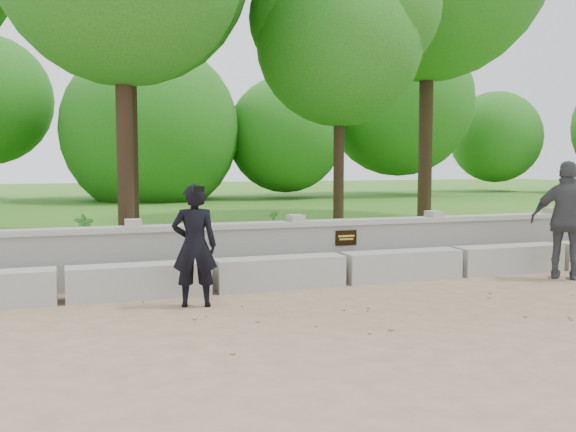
# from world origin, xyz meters

# --- Properties ---
(ground) EXTENTS (80.00, 80.00, 0.00)m
(ground) POSITION_xyz_m (0.00, 0.00, 0.00)
(ground) COLOR #9F8361
(ground) RESTS_ON ground
(lawn) EXTENTS (40.00, 22.00, 0.25)m
(lawn) POSITION_xyz_m (0.00, 14.00, 0.12)
(lawn) COLOR #2B681B
(lawn) RESTS_ON ground
(concrete_bench) EXTENTS (11.90, 0.45, 0.45)m
(concrete_bench) POSITION_xyz_m (0.00, 1.90, 0.22)
(concrete_bench) COLOR #A7A59D
(concrete_bench) RESTS_ON ground
(parapet_wall) EXTENTS (12.50, 0.35, 0.90)m
(parapet_wall) POSITION_xyz_m (0.00, 2.60, 0.46)
(parapet_wall) COLOR #9D9B94
(parapet_wall) RESTS_ON ground
(man_main) EXTENTS (0.63, 0.58, 1.55)m
(man_main) POSITION_xyz_m (-2.40, 1.11, 0.78)
(man_main) COLOR black
(man_main) RESTS_ON ground
(visitor_right) EXTENTS (1.08, 1.08, 1.85)m
(visitor_right) POSITION_xyz_m (3.46, 1.11, 0.92)
(visitor_right) COLOR #414247
(visitor_right) RESTS_ON ground
(tree_near_right) EXTENTS (3.52, 3.52, 6.12)m
(tree_near_right) POSITION_xyz_m (1.63, 5.81, 4.60)
(tree_near_right) COLOR #382619
(tree_near_right) RESTS_ON lawn
(shrub_a) EXTENTS (0.42, 0.35, 0.68)m
(shrub_a) POSITION_xyz_m (-3.61, 4.81, 0.59)
(shrub_a) COLOR #438A2F
(shrub_a) RESTS_ON lawn
(shrub_b) EXTENTS (0.40, 0.40, 0.57)m
(shrub_b) POSITION_xyz_m (-0.23, 3.30, 0.54)
(shrub_b) COLOR #438A2F
(shrub_b) RESTS_ON lawn
(shrub_d) EXTENTS (0.39, 0.40, 0.55)m
(shrub_d) POSITION_xyz_m (0.27, 6.16, 0.53)
(shrub_d) COLOR #438A2F
(shrub_d) RESTS_ON lawn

